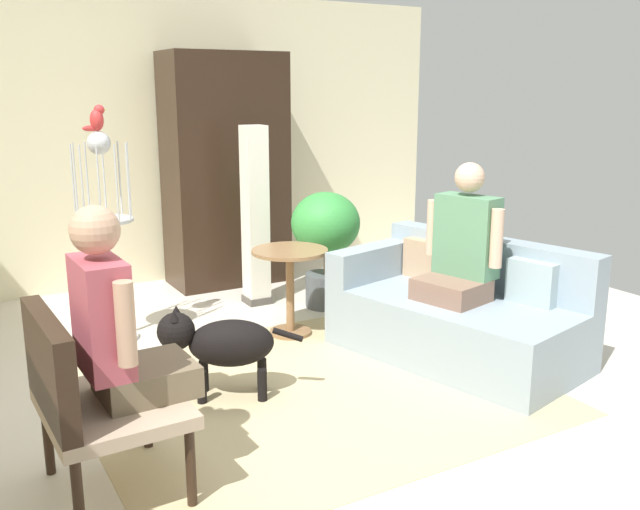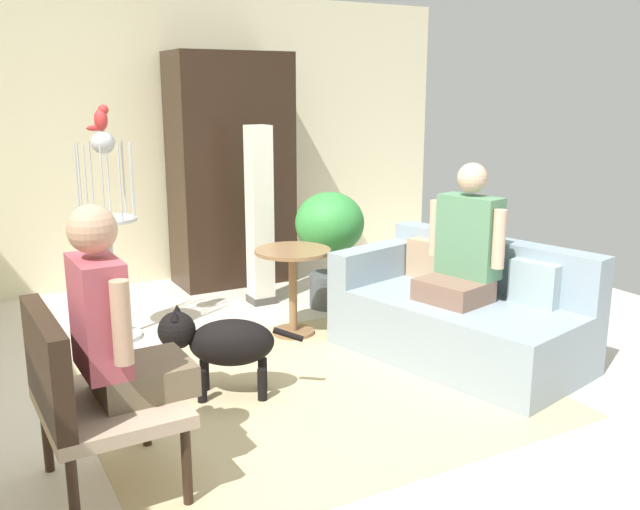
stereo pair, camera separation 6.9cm
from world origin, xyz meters
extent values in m
plane|color=beige|center=(0.00, 0.00, 0.00)|extent=(6.96, 6.96, 0.00)
cube|color=beige|center=(0.00, 2.96, 1.30)|extent=(6.00, 0.12, 2.60)
cube|color=#C6B284|center=(0.04, 0.06, 0.00)|extent=(2.55, 2.24, 0.01)
cube|color=#8EA0AD|center=(1.15, 0.02, 0.21)|extent=(1.24, 1.77, 0.42)
cube|color=#8EA0AD|center=(1.49, 0.11, 0.59)|extent=(0.56, 1.60, 0.35)
cube|color=#8EA0AD|center=(0.98, 0.72, 0.54)|extent=(0.90, 0.39, 0.24)
cube|color=#9EB2B7|center=(1.46, -0.31, 0.56)|extent=(0.17, 0.33, 0.28)
cube|color=#9EB2B7|center=(1.35, 0.13, 0.56)|extent=(0.17, 0.33, 0.28)
cube|color=tan|center=(1.25, 0.54, 0.56)|extent=(0.16, 0.28, 0.28)
cylinder|color=black|center=(-0.99, -0.14, 0.18)|extent=(0.04, 0.04, 0.37)
cylinder|color=black|center=(-0.97, -0.73, 0.18)|extent=(0.04, 0.04, 0.37)
cylinder|color=black|center=(-1.46, -0.16, 0.18)|extent=(0.04, 0.04, 0.37)
cylinder|color=black|center=(-1.44, -0.75, 0.18)|extent=(0.04, 0.04, 0.37)
cube|color=tan|center=(-1.21, -0.44, 0.40)|extent=(0.59, 0.71, 0.06)
cube|color=black|center=(-1.46, -0.45, 0.64)|extent=(0.10, 0.69, 0.43)
cube|color=#826150|center=(1.07, 0.00, 0.49)|extent=(0.45, 0.49, 0.14)
cube|color=#598C66|center=(1.22, 0.04, 0.82)|extent=(0.27, 0.45, 0.53)
sphere|color=#DDB293|center=(1.22, 0.04, 1.20)|extent=(0.19, 0.19, 0.19)
cylinder|color=#DDB293|center=(1.24, -0.21, 0.85)|extent=(0.08, 0.08, 0.37)
cylinder|color=#DDB293|center=(1.12, 0.27, 0.85)|extent=(0.08, 0.08, 0.37)
cube|color=brown|center=(-1.06, -0.44, 0.50)|extent=(0.42, 0.37, 0.14)
cube|color=#B24C59|center=(-1.23, -0.44, 0.82)|extent=(0.19, 0.36, 0.50)
sphere|color=tan|center=(-1.23, -0.44, 1.19)|extent=(0.21, 0.21, 0.21)
cylinder|color=tan|center=(-1.20, -0.23, 0.84)|extent=(0.08, 0.08, 0.35)
cylinder|color=tan|center=(-1.19, -0.66, 0.84)|extent=(0.08, 0.08, 0.35)
cylinder|color=olive|center=(0.40, 0.97, 0.63)|extent=(0.55, 0.55, 0.02)
cylinder|color=olive|center=(0.40, 0.97, 0.31)|extent=(0.06, 0.06, 0.61)
cylinder|color=olive|center=(0.40, 0.97, 0.01)|extent=(0.30, 0.30, 0.03)
ellipsoid|color=black|center=(-0.39, 0.20, 0.33)|extent=(0.56, 0.46, 0.27)
sphere|color=black|center=(-0.67, 0.33, 0.41)|extent=(0.22, 0.22, 0.22)
cone|color=black|center=(-0.69, 0.28, 0.52)|extent=(0.06, 0.06, 0.06)
cone|color=black|center=(-0.65, 0.38, 0.52)|extent=(0.06, 0.06, 0.06)
cylinder|color=black|center=(-0.09, 0.06, 0.37)|extent=(0.18, 0.11, 0.10)
cylinder|color=black|center=(-0.58, 0.20, 0.10)|extent=(0.06, 0.06, 0.19)
cylinder|color=black|center=(-0.51, 0.35, 0.10)|extent=(0.06, 0.06, 0.19)
cylinder|color=black|center=(-0.26, 0.05, 0.10)|extent=(0.06, 0.06, 0.19)
cylinder|color=black|center=(-0.19, 0.20, 0.10)|extent=(0.06, 0.06, 0.19)
cylinder|color=silver|center=(-0.76, 1.52, 0.01)|extent=(0.36, 0.36, 0.03)
cylinder|color=silver|center=(-0.76, 1.52, 0.43)|extent=(0.04, 0.04, 0.86)
cylinder|color=silver|center=(-0.76, 1.52, 0.87)|extent=(0.39, 0.39, 0.02)
cylinder|color=silver|center=(-0.58, 1.52, 1.14)|extent=(0.01, 0.01, 0.52)
cylinder|color=silver|center=(-0.61, 1.62, 1.14)|extent=(0.01, 0.01, 0.52)
cylinder|color=silver|center=(-0.70, 1.69, 1.14)|extent=(0.01, 0.01, 0.52)
cylinder|color=silver|center=(-0.82, 1.69, 1.14)|extent=(0.01, 0.01, 0.52)
cylinder|color=silver|center=(-0.91, 1.62, 1.14)|extent=(0.01, 0.01, 0.52)
cylinder|color=silver|center=(-0.95, 1.52, 1.14)|extent=(0.01, 0.01, 0.52)
cylinder|color=silver|center=(-0.91, 1.41, 1.14)|extent=(0.01, 0.01, 0.52)
cylinder|color=silver|center=(-0.82, 1.34, 1.14)|extent=(0.01, 0.01, 0.52)
cylinder|color=silver|center=(-0.70, 1.34, 1.14)|extent=(0.01, 0.01, 0.52)
cylinder|color=silver|center=(-0.61, 1.41, 1.14)|extent=(0.01, 0.01, 0.52)
sphere|color=silver|center=(-0.76, 1.52, 1.40)|extent=(0.16, 0.16, 0.16)
ellipsoid|color=red|center=(-0.76, 1.52, 1.55)|extent=(0.09, 0.10, 0.15)
sphere|color=red|center=(-0.74, 1.52, 1.62)|extent=(0.07, 0.07, 0.07)
cone|color=#D8BF4C|center=(-0.71, 1.52, 1.62)|extent=(0.03, 0.02, 0.02)
ellipsoid|color=red|center=(-0.80, 1.52, 1.50)|extent=(0.12, 0.03, 0.04)
cylinder|color=#4C5156|center=(0.96, 1.43, 0.14)|extent=(0.33, 0.33, 0.28)
cylinder|color=brown|center=(0.96, 1.43, 0.38)|extent=(0.03, 0.03, 0.20)
ellipsoid|color=green|center=(0.96, 1.43, 0.70)|extent=(0.56, 0.56, 0.50)
cube|color=#4C4742|center=(0.51, 1.80, 0.03)|extent=(0.20, 0.20, 0.06)
cube|color=white|center=(0.51, 1.80, 0.77)|extent=(0.18, 0.18, 1.41)
cube|color=black|center=(0.57, 2.55, 1.04)|extent=(1.05, 0.56, 2.07)
camera|label=1|loc=(-1.83, -3.33, 1.76)|focal=39.11mm
camera|label=2|loc=(-1.77, -3.37, 1.76)|focal=39.11mm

